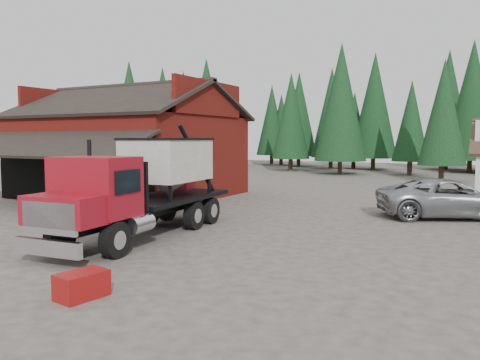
% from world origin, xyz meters
% --- Properties ---
extents(ground, '(120.00, 120.00, 0.00)m').
position_xyz_m(ground, '(0.00, 0.00, 0.00)').
color(ground, '#463C37').
rests_on(ground, ground).
extents(red_barn, '(12.80, 13.63, 7.18)m').
position_xyz_m(red_barn, '(-11.00, 9.90, 2.69)').
color(red_barn, '#5F120F').
rests_on(red_barn, ground).
extents(conifer_backdrop, '(76.00, 16.00, 16.00)m').
position_xyz_m(conifer_backdrop, '(0.00, 42.00, 0.00)').
color(conifer_backdrop, black).
rests_on(conifer_backdrop, ground).
extents(near_pine_a, '(4.40, 4.40, 11.40)m').
position_xyz_m(near_pine_a, '(-22.00, 28.00, 6.39)').
color(near_pine_a, '#382619').
rests_on(near_pine_a, ground).
extents(near_pine_b, '(3.96, 3.96, 10.40)m').
position_xyz_m(near_pine_b, '(6.00, 30.00, 5.89)').
color(near_pine_b, '#382619').
rests_on(near_pine_b, ground).
extents(near_pine_d, '(5.28, 5.28, 13.40)m').
position_xyz_m(near_pine_d, '(-4.00, 34.00, 7.39)').
color(near_pine_d, '#382619').
rests_on(near_pine_d, ground).
extents(feed_truck, '(3.35, 9.58, 4.25)m').
position_xyz_m(feed_truck, '(-1.79, 0.16, 1.99)').
color(feed_truck, black).
rests_on(feed_truck, ground).
extents(silver_car, '(7.10, 5.38, 1.79)m').
position_xyz_m(silver_car, '(8.00, 10.00, 0.90)').
color(silver_car, '#989A9F').
rests_on(silver_car, ground).
extents(equip_box, '(0.87, 1.20, 0.60)m').
position_xyz_m(equip_box, '(1.37, -5.94, 0.30)').
color(equip_box, maroon).
rests_on(equip_box, ground).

